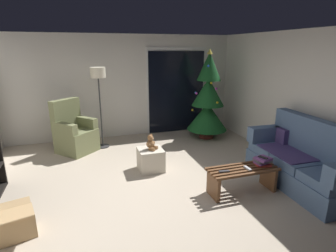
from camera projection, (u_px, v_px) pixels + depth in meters
The scene contains 17 objects.
ground_plane at pixel (157, 192), 4.21m from camera, with size 7.00×7.00×0.00m, color #B2A38E.
wall_back at pixel (124, 87), 6.65m from camera, with size 5.72×0.12×2.50m, color silver.
wall_right at pixel (314, 103), 4.70m from camera, with size 0.12×6.00×2.50m, color silver.
patio_door_frame at pixel (176, 90), 7.03m from camera, with size 1.60×0.02×2.20m, color silver.
patio_door_glass at pixel (177, 92), 7.03m from camera, with size 1.50×0.02×2.10m, color black.
couch at pixel (303, 162), 4.34m from camera, with size 0.84×1.96×1.08m.
coffee_table at pixel (242, 176), 4.13m from camera, with size 1.10×0.40×0.41m.
remote_silver at pixel (248, 168), 4.06m from camera, with size 0.04×0.16×0.02m, color #ADADB2.
remote_graphite at pixel (224, 171), 3.96m from camera, with size 0.04×0.16×0.02m, color #333338.
book_stack at pixel (262, 161), 4.17m from camera, with size 0.28×0.27×0.14m.
cell_phone at pixel (263, 157), 4.13m from camera, with size 0.07×0.14×0.01m, color black.
christmas_tree at pixel (208, 100), 6.51m from camera, with size 0.98×0.98×2.16m.
armchair at pixel (74, 134), 5.77m from camera, with size 0.97×0.97×1.13m.
floor_lamp at pixel (98, 81), 5.71m from camera, with size 0.32×0.32×1.78m.
ottoman at pixel (151, 160), 4.92m from camera, with size 0.44×0.44×0.41m, color beige.
teddy_bear_chestnut at pixel (151, 143), 4.82m from camera, with size 0.21×0.21×0.29m.
cardboard_box_open_near_shelf at pixel (13, 226), 3.16m from camera, with size 0.56×0.58×0.36m.
Camera 1 is at (-0.99, -3.62, 2.18)m, focal length 28.66 mm.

